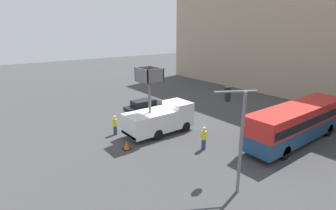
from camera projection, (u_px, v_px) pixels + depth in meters
ground_plane at (158, 130)px, 24.04m from camera, size 120.00×120.00×0.00m
building_backdrop_far at (308, 13)px, 35.42m from camera, size 44.00×10.00×21.94m
utility_truck at (160, 118)px, 22.98m from camera, size 2.47×6.13×5.91m
city_bus at (298, 121)px, 21.08m from camera, size 2.53×11.35×3.08m
traffic_light_pole at (236, 122)px, 14.70m from camera, size 2.49×2.25×5.89m
road_worker_near_truck at (115, 125)px, 22.79m from camera, size 0.38×0.38×1.74m
road_worker_directing at (204, 138)px, 19.96m from camera, size 0.38×0.38×1.83m
traffic_cone_near_truck at (127, 145)px, 20.12m from camera, size 0.62×0.62×0.70m
parked_car_curbside at (145, 106)px, 29.18m from camera, size 1.75×4.66×1.36m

